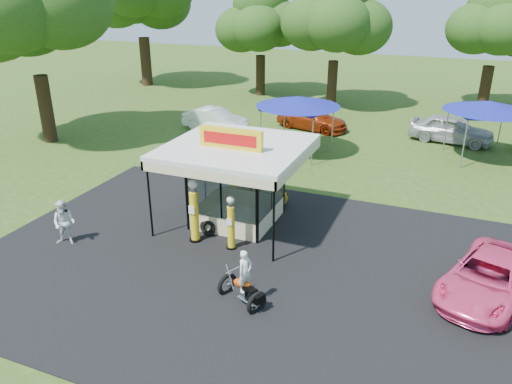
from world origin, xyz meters
The scene contains 19 objects.
ground centered at (0.00, 0.00, 0.00)m, with size 120.00×120.00×0.00m, color #2F4917.
asphalt_apron centered at (0.00, 2.00, 0.02)m, with size 20.00×14.00×0.04m, color black.
gas_station_kiosk centered at (-2.00, 4.99, 1.78)m, with size 5.40×5.40×4.18m.
gas_pump_left centered at (-2.80, 2.77, 1.24)m, with size 0.48×0.48×2.58m.
gas_pump_right centered at (-1.25, 2.76, 1.04)m, with size 0.40×0.40×2.17m.
motorcycle centered at (0.59, -0.26, 0.77)m, with size 1.73×1.35×1.98m.
spare_tires centered at (-2.60, 3.43, 0.32)m, with size 0.76×0.46×0.66m.
kiosk_car centered at (-2.00, 7.20, 0.48)m, with size 1.13×2.82×0.96m, color yellow.
pink_sedan centered at (7.64, 3.11, 0.68)m, with size 2.24×4.86×1.35m, color #F94381.
spectator_west centered at (-7.27, 0.69, 0.90)m, with size 0.88×0.68×1.80m, color white.
bg_car_a centered at (-9.14, 17.19, 0.74)m, with size 1.57×4.50×1.48m, color white.
bg_car_b centered at (-3.16, 19.95, 0.73)m, with size 2.03×5.00×1.45m, color #932A0B.
bg_car_c centered at (5.77, 20.29, 0.85)m, with size 2.01×5.00×1.70m, color #AFAFB3.
tent_west centered at (-2.51, 14.61, 3.05)m, with size 4.83×4.83×3.37m.
tent_east centered at (7.47, 17.54, 3.03)m, with size 4.79×4.79×3.35m.
oak_far_b centered at (-10.58, 29.01, 6.06)m, with size 7.95×7.95×9.49m.
oak_far_c centered at (-3.60, 26.89, 6.52)m, with size 8.71×8.71×10.27m.
oak_far_d centered at (7.67, 30.56, 5.97)m, with size 7.86×7.86×9.36m.
oak_near centered at (-17.66, 10.95, 7.67)m, with size 10.64×10.64×12.25m.
Camera 1 is at (5.90, -12.24, 9.37)m, focal length 35.00 mm.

